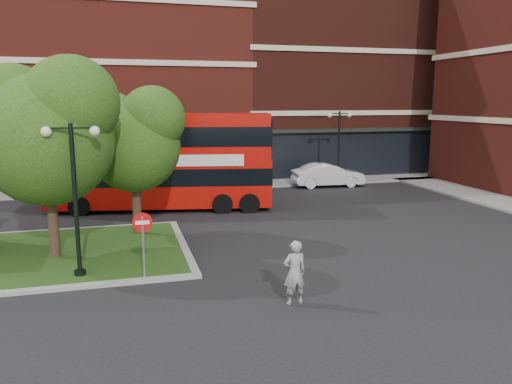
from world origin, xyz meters
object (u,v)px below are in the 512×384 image
object	(u,v)px
woman	(295,273)
car_silver	(165,184)
bus	(160,155)
car_white	(328,175)

from	to	relation	value
woman	car_silver	size ratio (longest dim) A/B	0.51
bus	car_silver	xyz separation A→B (m)	(0.58, 4.18, -2.27)
woman	car_silver	world-z (taller)	woman
bus	car_silver	bearing A→B (deg)	92.86
car_silver	car_white	bearing A→B (deg)	-84.61
car_white	bus	bearing A→B (deg)	113.59
bus	woman	bearing A→B (deg)	-68.72
car_white	woman	bearing A→B (deg)	157.38
car_silver	car_white	size ratio (longest dim) A/B	0.77
car_silver	car_white	xyz separation A→B (m)	(10.79, 0.00, 0.16)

